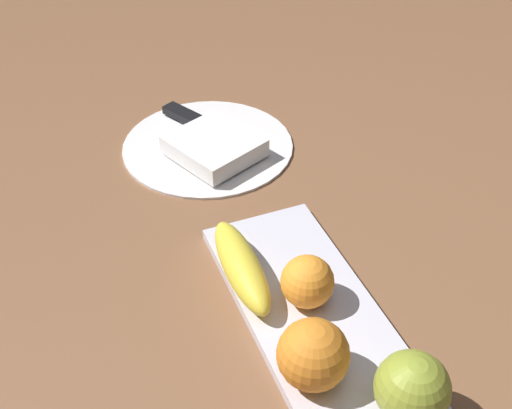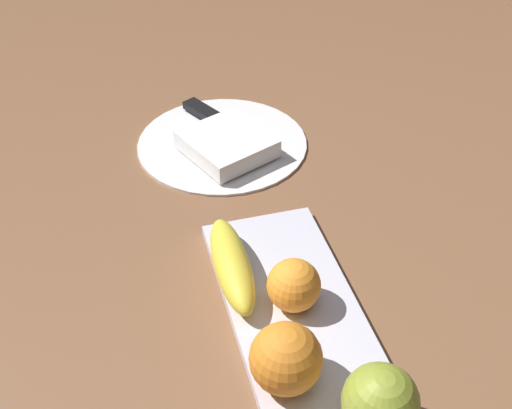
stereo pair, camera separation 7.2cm
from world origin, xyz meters
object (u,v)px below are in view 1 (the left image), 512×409
at_px(orange_near_banana, 305,282).
at_px(folded_napkin, 212,147).
at_px(dinner_plate, 206,145).
at_px(banana, 241,266).
at_px(fruit_tray, 327,343).
at_px(knife, 194,121).
at_px(apple, 412,388).
at_px(orange_near_apple, 313,355).

relative_size(orange_near_banana, folded_napkin, 0.51).
bearing_deg(dinner_plate, banana, -10.31).
height_order(banana, folded_napkin, banana).
xyz_separation_m(banana, dinner_plate, (-0.29, 0.05, -0.03)).
distance_m(fruit_tray, knife, 0.46).
relative_size(fruit_tray, orange_near_banana, 7.16).
bearing_deg(folded_napkin, banana, -11.57).
distance_m(apple, orange_near_banana, 0.17).
relative_size(dinner_plate, knife, 1.52).
xyz_separation_m(orange_near_banana, knife, (-0.41, 0.00, -0.03)).
relative_size(orange_near_apple, orange_near_banana, 1.21).
bearing_deg(knife, banana, -36.38).
distance_m(fruit_tray, dinner_plate, 0.41).
bearing_deg(orange_near_apple, banana, -174.07).
xyz_separation_m(fruit_tray, orange_near_apple, (0.04, -0.04, 0.04)).
bearing_deg(banana, apple, -157.20).
bearing_deg(dinner_plate, fruit_tray, 0.00).
height_order(orange_near_banana, folded_napkin, orange_near_banana).
bearing_deg(banana, folded_napkin, -9.56).
distance_m(folded_napkin, knife, 0.09).
distance_m(orange_near_apple, orange_near_banana, 0.10).
bearing_deg(apple, orange_near_apple, -135.00).
distance_m(orange_near_banana, dinner_plate, 0.35).
bearing_deg(folded_napkin, knife, 179.56).
distance_m(apple, folded_napkin, 0.48).
height_order(fruit_tray, dinner_plate, fruit_tray).
height_order(folded_napkin, knife, folded_napkin).
relative_size(banana, knife, 0.92).
distance_m(fruit_tray, apple, 0.12).
height_order(orange_near_apple, orange_near_banana, orange_near_apple).
bearing_deg(apple, knife, -176.85).
distance_m(orange_near_apple, knife, 0.51).
distance_m(orange_near_banana, folded_napkin, 0.32).
xyz_separation_m(dinner_plate, folded_napkin, (0.03, 0.00, 0.02)).
distance_m(fruit_tray, folded_napkin, 0.37).
distance_m(apple, knife, 0.57).
relative_size(fruit_tray, folded_napkin, 3.63).
bearing_deg(orange_near_apple, apple, 45.00).
relative_size(fruit_tray, orange_near_apple, 5.91).
bearing_deg(orange_near_banana, fruit_tray, -0.46).
height_order(banana, knife, banana).
xyz_separation_m(fruit_tray, folded_napkin, (-0.37, 0.00, 0.02)).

